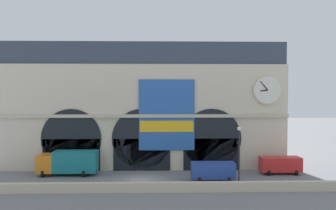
% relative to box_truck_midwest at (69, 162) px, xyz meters
% --- Properties ---
extents(ground_plane, '(200.00, 200.00, 0.00)m').
position_rel_box_truck_midwest_xyz_m(ground_plane, '(9.27, -2.62, -1.70)').
color(ground_plane, slate).
extents(quay_parapet_wall, '(90.00, 0.70, 1.05)m').
position_rel_box_truck_midwest_xyz_m(quay_parapet_wall, '(9.27, -7.70, -1.18)').
color(quay_parapet_wall, beige).
rests_on(quay_parapet_wall, ground).
extents(station_building, '(39.96, 4.86, 17.61)m').
position_rel_box_truck_midwest_xyz_m(station_building, '(9.30, 4.60, 6.83)').
color(station_building, beige).
rests_on(station_building, ground).
extents(box_truck_midwest, '(7.50, 2.91, 3.12)m').
position_rel_box_truck_midwest_xyz_m(box_truck_midwest, '(0.00, 0.00, 0.00)').
color(box_truck_midwest, orange).
rests_on(box_truck_midwest, ground).
extents(van_mideast, '(5.20, 2.48, 2.20)m').
position_rel_box_truck_midwest_xyz_m(van_mideast, '(18.09, -3.21, -0.45)').
color(van_mideast, '#28479E').
rests_on(van_mideast, ground).
extents(van_east, '(5.20, 2.48, 2.20)m').
position_rel_box_truck_midwest_xyz_m(van_east, '(27.44, 0.05, -0.45)').
color(van_east, red).
rests_on(van_east, ground).
extents(street_lamp_quayside, '(0.44, 0.44, 6.90)m').
position_rel_box_truck_midwest_xyz_m(street_lamp_quayside, '(20.35, -6.90, 2.71)').
color(street_lamp_quayside, black).
rests_on(street_lamp_quayside, ground).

